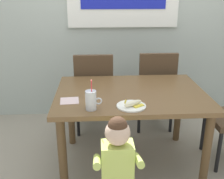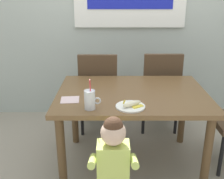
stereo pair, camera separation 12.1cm
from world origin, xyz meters
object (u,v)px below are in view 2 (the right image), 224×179
Objects in this scene: dining_chair_right at (159,87)px; milk_cup at (89,101)px; toddler_standing at (113,159)px; snack_plate at (130,106)px; paper_napkin at (69,100)px; peeled_banana at (131,104)px; dining_table at (131,102)px; dining_chair_left at (98,88)px.

milk_cup is at bearing 55.55° from dining_chair_right.
snack_plate is (0.13, 0.36, 0.23)m from toddler_standing.
milk_cup reaches higher than snack_plate.
snack_plate is (-0.41, -1.02, 0.21)m from dining_chair_right.
peeled_banana is at bearing -16.99° from paper_napkin.
peeled_banana reaches higher than dining_table.
dining_table is 1.38× the size of dining_chair_left.
paper_napkin is at bearing 44.11° from dining_chair_right.
dining_chair_right is 1.27m from paper_napkin.
dining_chair_left is 1.05m from snack_plate.
dining_chair_right reaches higher than snack_plate.
dining_chair_right is 6.40× the size of paper_napkin.
dining_chair_right is at bearing 61.48° from dining_table.
dining_chair_right is at bearing 68.82° from peeled_banana.
snack_plate is at bearing 5.78° from milk_cup.
dining_chair_right is at bearing 44.11° from paper_napkin.
toddler_standing is at bearing -112.69° from peeled_banana.
peeled_banana is at bearing 107.30° from dining_chair_left.
snack_plate reaches higher than dining_table.
milk_cup is 1.43× the size of peeled_banana.
dining_table is 0.35m from snack_plate.
toddler_standing is (-0.55, -1.38, -0.02)m from dining_chair_right.
peeled_banana is (-0.02, -0.34, 0.13)m from dining_table.
paper_napkin is (-0.49, 0.15, -0.00)m from snack_plate.
dining_chair_right is 1.13m from peeled_banana.
toddler_standing is at bearing -110.42° from snack_plate.
dining_chair_left is (-0.33, 0.66, -0.11)m from dining_table.
dining_chair_right is 5.52× the size of peeled_banana.
paper_napkin is (-0.18, 0.18, -0.06)m from milk_cup.
toddler_standing is at bearing -54.92° from paper_napkin.
dining_chair_left is at bearing 116.89° from dining_table.
paper_napkin is at bearing 163.48° from snack_plate.
snack_plate is 0.51m from paper_napkin.
paper_napkin is (-0.36, 0.51, 0.22)m from toddler_standing.
milk_cup reaches higher than dining_table.
milk_cup is at bearing -133.79° from dining_table.
dining_table is at bearing 76.11° from toddler_standing.
milk_cup is at bearing -44.39° from paper_napkin.
snack_plate is 1.53× the size of paper_napkin.
paper_napkin is at bearing 135.61° from milk_cup.
snack_plate is at bearing -16.52° from paper_napkin.
paper_napkin is (-0.53, -0.18, 0.10)m from dining_table.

